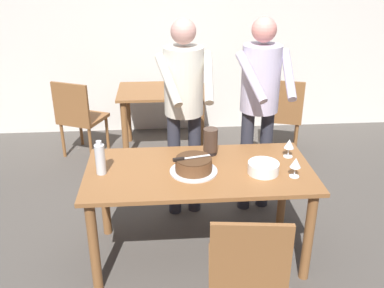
% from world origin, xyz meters
% --- Properties ---
extents(ground_plane, '(14.00, 14.00, 0.00)m').
position_xyz_m(ground_plane, '(0.00, 0.00, 0.00)').
color(ground_plane, '#4C4742').
extents(back_wall, '(10.00, 0.12, 2.70)m').
position_xyz_m(back_wall, '(0.00, 2.67, 1.35)').
color(back_wall, silver).
rests_on(back_wall, ground_plane).
extents(main_dining_table, '(1.63, 0.81, 0.75)m').
position_xyz_m(main_dining_table, '(0.00, 0.00, 0.64)').
color(main_dining_table, brown).
rests_on(main_dining_table, ground_plane).
extents(cake_on_platter, '(0.34, 0.34, 0.11)m').
position_xyz_m(cake_on_platter, '(-0.04, -0.04, 0.80)').
color(cake_on_platter, silver).
rests_on(cake_on_platter, main_dining_table).
extents(cake_knife, '(0.27, 0.08, 0.02)m').
position_xyz_m(cake_knife, '(-0.11, -0.05, 0.87)').
color(cake_knife, silver).
rests_on(cake_knife, cake_on_platter).
extents(plate_stack, '(0.22, 0.22, 0.08)m').
position_xyz_m(plate_stack, '(0.45, -0.09, 0.79)').
color(plate_stack, white).
rests_on(plate_stack, main_dining_table).
extents(wine_glass_near, '(0.08, 0.08, 0.14)m').
position_xyz_m(wine_glass_near, '(0.65, -0.16, 0.85)').
color(wine_glass_near, silver).
rests_on(wine_glass_near, main_dining_table).
extents(wine_glass_far, '(0.08, 0.08, 0.14)m').
position_xyz_m(wine_glass_far, '(0.70, 0.15, 0.85)').
color(wine_glass_far, silver).
rests_on(wine_glass_far, main_dining_table).
extents(water_bottle, '(0.07, 0.07, 0.25)m').
position_xyz_m(water_bottle, '(-0.69, -0.01, 0.86)').
color(water_bottle, silver).
rests_on(water_bottle, main_dining_table).
extents(hurricane_lamp, '(0.11, 0.11, 0.21)m').
position_xyz_m(hurricane_lamp, '(0.11, 0.25, 0.86)').
color(hurricane_lamp, black).
rests_on(hurricane_lamp, main_dining_table).
extents(person_cutting_cake, '(0.46, 0.57, 1.72)m').
position_xyz_m(person_cutting_cake, '(-0.07, 0.62, 1.08)').
color(person_cutting_cake, '#2D2D38').
rests_on(person_cutting_cake, ground_plane).
extents(person_standing_beside, '(0.46, 0.57, 1.72)m').
position_xyz_m(person_standing_beside, '(0.57, 0.65, 1.08)').
color(person_standing_beside, '#2D2D38').
rests_on(person_standing_beside, ground_plane).
extents(chair_near_side, '(0.49, 0.49, 0.90)m').
position_xyz_m(chair_near_side, '(0.21, -0.78, 0.49)').
color(chair_near_side, brown).
rests_on(chair_near_side, ground_plane).
extents(background_table, '(1.00, 0.70, 0.74)m').
position_xyz_m(background_table, '(-0.24, 1.97, 0.58)').
color(background_table, brown).
rests_on(background_table, ground_plane).
extents(background_chair_0, '(0.55, 0.55, 0.90)m').
position_xyz_m(background_chair_0, '(1.12, 1.79, 0.49)').
color(background_chair_0, brown).
rests_on(background_chair_0, ground_plane).
extents(background_chair_1, '(0.58, 0.58, 0.90)m').
position_xyz_m(background_chair_1, '(-1.18, 1.88, 0.49)').
color(background_chair_1, brown).
rests_on(background_chair_1, ground_plane).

